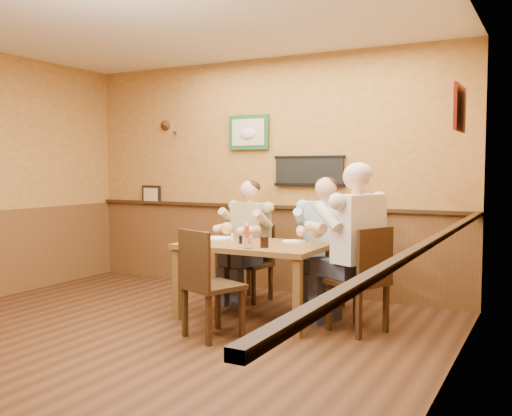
% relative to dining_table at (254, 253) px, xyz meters
% --- Properties ---
extents(room, '(5.02, 5.03, 2.81)m').
position_rel_dining_table_xyz_m(room, '(-0.41, -1.02, 1.03)').
color(room, '#311B0E').
rests_on(room, ground).
extents(dining_table, '(1.40, 0.90, 0.75)m').
position_rel_dining_table_xyz_m(dining_table, '(0.00, 0.00, 0.00)').
color(dining_table, brown).
rests_on(dining_table, ground).
extents(chair_back_left, '(0.45, 0.45, 0.85)m').
position_rel_dining_table_xyz_m(chair_back_left, '(-0.40, 0.68, -0.23)').
color(chair_back_left, '#332110').
rests_on(chair_back_left, ground).
extents(chair_back_right, '(0.47, 0.47, 0.87)m').
position_rel_dining_table_xyz_m(chair_back_right, '(0.49, 0.67, -0.22)').
color(chair_back_right, '#332110').
rests_on(chair_back_right, ground).
extents(chair_right_end, '(0.59, 0.59, 0.96)m').
position_rel_dining_table_xyz_m(chair_right_end, '(1.04, 0.05, -0.18)').
color(chair_right_end, '#332110').
rests_on(chair_right_end, ground).
extents(chair_near_side, '(0.57, 0.57, 0.96)m').
position_rel_dining_table_xyz_m(chair_near_side, '(-0.03, -0.71, -0.18)').
color(chair_near_side, '#332110').
rests_on(chair_near_side, ground).
extents(diner_tan_shirt, '(0.64, 0.64, 1.21)m').
position_rel_dining_table_xyz_m(diner_tan_shirt, '(-0.40, 0.68, -0.05)').
color(diner_tan_shirt, '#C2B385').
rests_on(diner_tan_shirt, ground).
extents(diner_blue_polo, '(0.67, 0.67, 1.25)m').
position_rel_dining_table_xyz_m(diner_blue_polo, '(0.49, 0.67, -0.03)').
color(diner_blue_polo, '#91B7D9').
rests_on(diner_blue_polo, ground).
extents(diner_white_elder, '(0.84, 0.84, 1.37)m').
position_rel_dining_table_xyz_m(diner_white_elder, '(1.04, 0.05, 0.03)').
color(diner_white_elder, silver).
rests_on(diner_white_elder, ground).
extents(water_glass_left, '(0.09, 0.09, 0.12)m').
position_rel_dining_table_xyz_m(water_glass_left, '(-0.41, -0.24, 0.15)').
color(water_glass_left, white).
rests_on(water_glass_left, dining_table).
extents(water_glass_mid, '(0.09, 0.09, 0.11)m').
position_rel_dining_table_xyz_m(water_glass_mid, '(0.12, -0.33, 0.15)').
color(water_glass_mid, white).
rests_on(water_glass_mid, dining_table).
extents(cola_tumbler, '(0.09, 0.09, 0.10)m').
position_rel_dining_table_xyz_m(cola_tumbler, '(0.23, -0.23, 0.14)').
color(cola_tumbler, black).
rests_on(cola_tumbler, dining_table).
extents(hot_sauce_bottle, '(0.06, 0.06, 0.19)m').
position_rel_dining_table_xyz_m(hot_sauce_bottle, '(-0.08, 0.00, 0.19)').
color(hot_sauce_bottle, '#B63613').
rests_on(hot_sauce_bottle, dining_table).
extents(salt_shaker, '(0.04, 0.04, 0.08)m').
position_rel_dining_table_xyz_m(salt_shaker, '(-0.25, 0.01, 0.13)').
color(salt_shaker, white).
rests_on(salt_shaker, dining_table).
extents(pepper_shaker, '(0.04, 0.04, 0.08)m').
position_rel_dining_table_xyz_m(pepper_shaker, '(-0.09, -0.10, 0.13)').
color(pepper_shaker, black).
rests_on(pepper_shaker, dining_table).
extents(plate_far_left, '(0.34, 0.34, 0.02)m').
position_rel_dining_table_xyz_m(plate_far_left, '(-0.48, 0.13, 0.10)').
color(plate_far_left, white).
rests_on(plate_far_left, dining_table).
extents(plate_far_right, '(0.28, 0.28, 0.02)m').
position_rel_dining_table_xyz_m(plate_far_right, '(0.31, 0.26, 0.10)').
color(plate_far_right, white).
rests_on(plate_far_right, dining_table).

